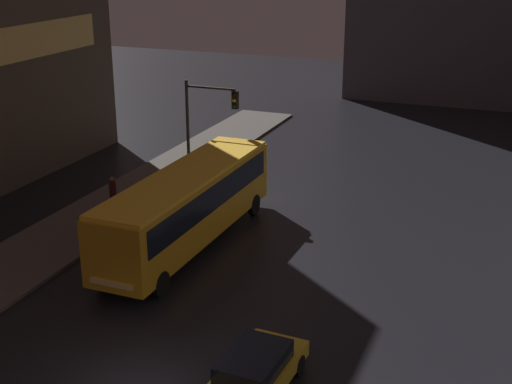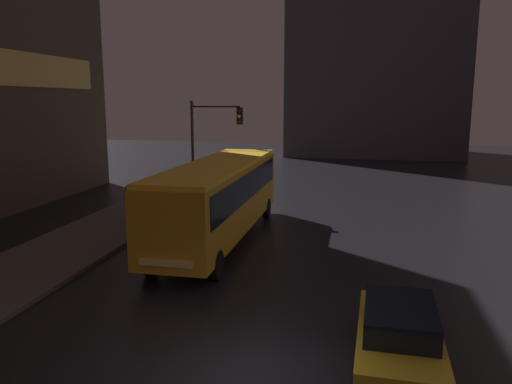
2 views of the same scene
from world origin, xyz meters
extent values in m
plane|color=black|center=(0.00, 0.00, 0.00)|extent=(120.00, 120.00, 0.00)
cube|color=#56514C|center=(-9.00, 10.00, 0.07)|extent=(4.00, 48.00, 0.15)
cube|color=#423D47|center=(3.78, 47.38, 13.76)|extent=(18.00, 12.00, 27.53)
cube|color=#EAC66B|center=(-5.17, 47.38, 9.97)|extent=(0.24, 10.20, 1.80)
cube|color=orange|center=(-3.45, 10.09, 1.85)|extent=(2.67, 11.79, 2.60)
cube|color=black|center=(-3.45, 10.09, 2.40)|extent=(2.72, 10.85, 1.10)
cube|color=yellow|center=(-3.45, 10.09, 3.23)|extent=(2.62, 11.55, 0.16)
cube|color=#F4CC72|center=(-3.52, 4.19, 0.95)|extent=(1.77, 0.12, 0.20)
cylinder|color=black|center=(-2.34, 5.59, 0.50)|extent=(0.26, 1.00, 1.00)
cylinder|color=black|center=(-4.67, 5.62, 0.50)|extent=(0.26, 1.00, 1.00)
cylinder|color=black|center=(-2.23, 14.55, 0.50)|extent=(0.26, 1.00, 1.00)
cylinder|color=black|center=(-4.57, 14.58, 0.50)|extent=(0.26, 1.00, 1.00)
cube|color=gold|center=(3.10, 1.31, 0.55)|extent=(2.02, 4.40, 0.50)
cube|color=black|center=(3.10, 1.31, 1.08)|extent=(1.65, 2.44, 0.55)
cylinder|color=black|center=(2.20, -0.10, 0.32)|extent=(0.23, 0.65, 0.64)
cylinder|color=black|center=(4.00, 2.73, 0.32)|extent=(0.23, 0.65, 0.64)
cylinder|color=black|center=(2.34, 2.81, 0.32)|extent=(0.23, 0.65, 0.64)
cylinder|color=black|center=(-8.61, 12.14, 0.56)|extent=(0.14, 0.14, 0.82)
cylinder|color=black|center=(-8.43, 12.14, 0.56)|extent=(0.14, 0.14, 0.82)
cylinder|color=#4C191E|center=(-8.52, 12.14, 1.31)|extent=(0.35, 0.35, 0.68)
sphere|color=#8C664C|center=(-8.52, 12.14, 1.76)|extent=(0.22, 0.22, 0.22)
cylinder|color=#2D2D2D|center=(-6.76, 16.70, 2.90)|extent=(0.16, 0.16, 5.80)
cylinder|color=#2D2D2D|center=(-5.43, 16.70, 5.50)|extent=(2.67, 0.12, 0.12)
cube|color=black|center=(-4.09, 16.70, 5.00)|extent=(0.30, 0.24, 0.90)
sphere|color=#390706|center=(-4.09, 16.56, 5.28)|extent=(0.18, 0.18, 0.18)
sphere|color=gold|center=(-4.09, 16.56, 5.00)|extent=(0.18, 0.18, 0.18)
sphere|color=black|center=(-4.09, 16.56, 4.72)|extent=(0.18, 0.18, 0.18)
camera|label=1|loc=(9.70, -14.99, 12.58)|focal=50.00mm
camera|label=2|loc=(1.97, -9.50, 5.82)|focal=35.00mm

